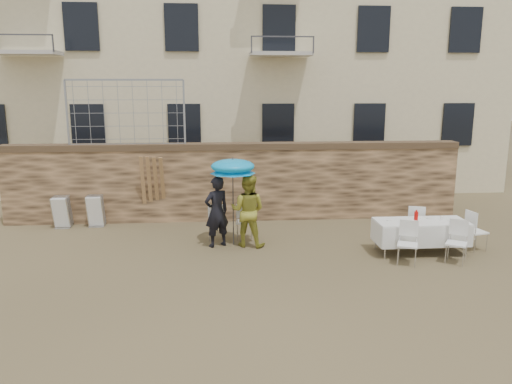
{
  "coord_description": "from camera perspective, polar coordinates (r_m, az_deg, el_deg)",
  "views": [
    {
      "loc": [
        -0.47,
        -9.19,
        3.83
      ],
      "look_at": [
        0.4,
        2.2,
        1.4
      ],
      "focal_mm": 35.0,
      "sensor_mm": 36.0,
      "label": 1
    }
  ],
  "objects": [
    {
      "name": "couple_chair_right",
      "position": [
        12.7,
        -1.32,
        -3.3
      ],
      "size": [
        0.52,
        0.52,
        0.96
      ],
      "primitive_type": null,
      "rotation": [
        0.0,
        0.0,
        3.06
      ],
      "color": "white",
      "rests_on": "ground"
    },
    {
      "name": "table_chair_side",
      "position": [
        12.95,
        23.88,
        -4.04
      ],
      "size": [
        0.57,
        0.57,
        0.96
      ],
      "primitive_type": null,
      "rotation": [
        0.0,
        0.0,
        1.78
      ],
      "color": "white",
      "rests_on": "ground"
    },
    {
      "name": "chair_stack_left",
      "position": [
        14.83,
        -21.12,
        -1.96
      ],
      "size": [
        0.46,
        0.47,
        0.92
      ],
      "primitive_type": null,
      "color": "white",
      "rests_on": "ground"
    },
    {
      "name": "table_chair_front_right",
      "position": [
        11.82,
        21.94,
        -5.36
      ],
      "size": [
        0.67,
        0.67,
        0.96
      ],
      "primitive_type": null,
      "rotation": [
        0.0,
        0.0,
        -0.59
      ],
      "color": "white",
      "rests_on": "ground"
    },
    {
      "name": "table_chair_back",
      "position": [
        13.05,
        17.78,
        -3.46
      ],
      "size": [
        0.61,
        0.61,
        0.96
      ],
      "primitive_type": null,
      "rotation": [
        0.0,
        0.0,
        2.8
      ],
      "color": "white",
      "rests_on": "ground"
    },
    {
      "name": "woman_dress",
      "position": [
        12.06,
        -0.95,
        -2.13
      ],
      "size": [
        1.03,
        0.91,
        1.77
      ],
      "primitive_type": "imported",
      "rotation": [
        0.0,
        0.0,
        2.82
      ],
      "color": "gold",
      "rests_on": "ground"
    },
    {
      "name": "man_suit",
      "position": [
        12.05,
        -4.51,
        -2.27
      ],
      "size": [
        0.75,
        0.66,
        1.73
      ],
      "primitive_type": "imported",
      "rotation": [
        0.0,
        0.0,
        3.63
      ],
      "color": "black",
      "rests_on": "ground"
    },
    {
      "name": "chain_link_fence",
      "position": [
        14.44,
        -14.62,
        8.73
      ],
      "size": [
        3.2,
        0.06,
        1.8
      ],
      "primitive_type": null,
      "color": "gray",
      "rests_on": "stone_wall"
    },
    {
      "name": "chair_stack_right",
      "position": [
        14.59,
        -17.73,
        -1.93
      ],
      "size": [
        0.46,
        0.4,
        0.92
      ],
      "primitive_type": null,
      "color": "white",
      "rests_on": "ground"
    },
    {
      "name": "banquet_table",
      "position": [
        12.2,
        18.38,
        -3.34
      ],
      "size": [
        2.1,
        0.85,
        0.78
      ],
      "color": "silver",
      "rests_on": "ground"
    },
    {
      "name": "ground",
      "position": [
        9.97,
        -1.36,
        -10.59
      ],
      "size": [
        80.0,
        80.0,
        0.0
      ],
      "primitive_type": "plane",
      "color": "brown",
      "rests_on": "ground"
    },
    {
      "name": "table_chair_front_left",
      "position": [
        11.38,
        16.94,
        -5.65
      ],
      "size": [
        0.63,
        0.63,
        0.96
      ],
      "primitive_type": null,
      "rotation": [
        0.0,
        0.0,
        -0.41
      ],
      "color": "white",
      "rests_on": "ground"
    },
    {
      "name": "stone_wall",
      "position": [
        14.46,
        -2.42,
        1.11
      ],
      "size": [
        13.0,
        0.5,
        2.2
      ],
      "primitive_type": "cube",
      "color": "brown",
      "rests_on": "ground"
    },
    {
      "name": "soda_bottle",
      "position": [
        11.95,
        17.82,
        -2.76
      ],
      "size": [
        0.09,
        0.09,
        0.26
      ],
      "primitive_type": "cylinder",
      "color": "red",
      "rests_on": "banquet_table"
    },
    {
      "name": "wood_planks",
      "position": [
        14.25,
        -11.54,
        0.31
      ],
      "size": [
        0.7,
        0.2,
        2.0
      ],
      "primitive_type": null,
      "color": "#A37749",
      "rests_on": "ground"
    },
    {
      "name": "couple_chair_left",
      "position": [
        12.68,
        -4.48,
        -3.35
      ],
      "size": [
        0.52,
        0.52,
        0.96
      ],
      "primitive_type": null,
      "rotation": [
        0.0,
        0.0,
        3.05
      ],
      "color": "white",
      "rests_on": "ground"
    },
    {
      "name": "umbrella",
      "position": [
        11.94,
        -2.67,
        2.64
      ],
      "size": [
        1.1,
        1.1,
        2.0
      ],
      "color": "#3F3F44",
      "rests_on": "ground"
    }
  ]
}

